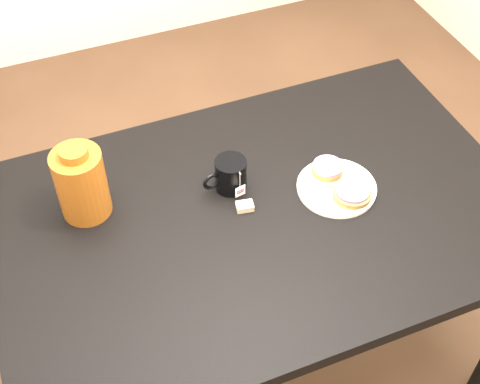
# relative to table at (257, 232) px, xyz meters

# --- Properties ---
(ground_plane) EXTENTS (4.00, 4.00, 0.00)m
(ground_plane) POSITION_rel_table_xyz_m (0.00, 0.00, -0.67)
(ground_plane) COLOR brown
(table) EXTENTS (1.40, 0.90, 0.75)m
(table) POSITION_rel_table_xyz_m (0.00, 0.00, 0.00)
(table) COLOR black
(table) RESTS_ON ground_plane
(plate) EXTENTS (0.22, 0.22, 0.02)m
(plate) POSITION_rel_table_xyz_m (0.23, -0.00, 0.09)
(plate) COLOR white
(plate) RESTS_ON table
(bagel_back) EXTENTS (0.11, 0.11, 0.03)m
(bagel_back) POSITION_rel_table_xyz_m (0.23, 0.05, 0.11)
(bagel_back) COLOR brown
(bagel_back) RESTS_ON plate
(bagel_front) EXTENTS (0.15, 0.15, 0.03)m
(bagel_front) POSITION_rel_table_xyz_m (0.25, -0.05, 0.11)
(bagel_front) COLOR brown
(bagel_front) RESTS_ON plate
(mug) EXTENTS (0.13, 0.10, 0.10)m
(mug) POSITION_rel_table_xyz_m (-0.03, 0.11, 0.13)
(mug) COLOR black
(mug) RESTS_ON table
(teabag_pouch) EXTENTS (0.05, 0.04, 0.02)m
(teabag_pouch) POSITION_rel_table_xyz_m (-0.03, 0.02, 0.09)
(teabag_pouch) COLOR #C6B793
(teabag_pouch) RESTS_ON table
(bagel_package) EXTENTS (0.15, 0.15, 0.22)m
(bagel_package) POSITION_rel_table_xyz_m (-0.41, 0.18, 0.18)
(bagel_package) COLOR #6B300E
(bagel_package) RESTS_ON table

